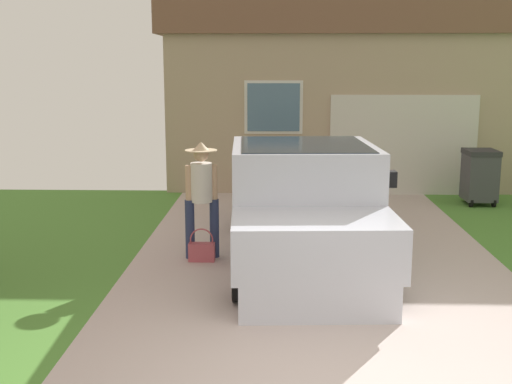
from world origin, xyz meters
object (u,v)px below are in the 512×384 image
house_with_garage (375,90)px  wheeled_trash_bin (480,175)px  pickup_truck (302,210)px  person_with_hat (202,190)px  handbag (202,250)px

house_with_garage → wheeled_trash_bin: (1.50, -4.15, -1.49)m
pickup_truck → house_with_garage: size_ratio=0.54×
person_with_hat → handbag: person_with_hat is taller
handbag → pickup_truck: bearing=1.5°
pickup_truck → handbag: bearing=-1.4°
wheeled_trash_bin → person_with_hat: bearing=-143.2°
pickup_truck → handbag: pickup_truck is taller
pickup_truck → handbag: size_ratio=11.69×
wheeled_trash_bin → handbag: bearing=-141.9°
person_with_hat → wheeled_trash_bin: 6.36m
house_with_garage → wheeled_trash_bin: 4.66m
person_with_hat → handbag: size_ratio=3.53×
pickup_truck → house_with_garage: house_with_garage is taller
handbag → wheeled_trash_bin: size_ratio=0.44×
pickup_truck → person_with_hat: (-1.42, 0.14, 0.25)m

